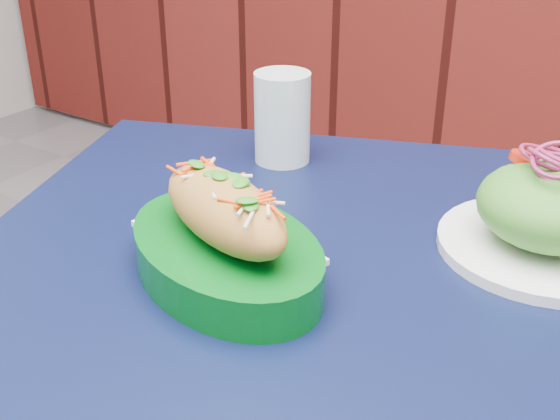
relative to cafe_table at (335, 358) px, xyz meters
The scene contains 4 objects.
cafe_table is the anchor object (origin of this frame).
banh_mi_basket 0.17m from the cafe_table, 156.51° to the right, with size 0.29×0.24×0.11m.
salad_plate 0.27m from the cafe_table, 50.99° to the left, with size 0.22×0.22×0.12m.
water_glass 0.35m from the cafe_table, 133.31° to the left, with size 0.07×0.07×0.12m, color silver.
Camera 1 is at (0.37, 0.88, 1.12)m, focal length 45.00 mm.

